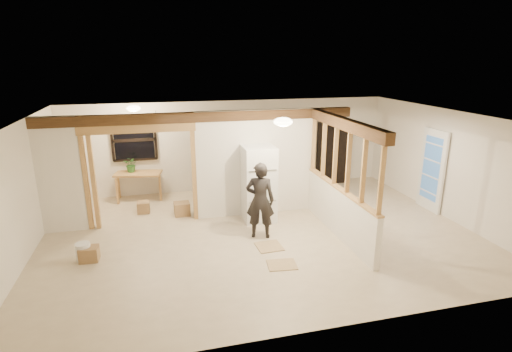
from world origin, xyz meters
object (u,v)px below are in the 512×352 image
object	(u,v)px
work_table	(139,186)
shop_vac	(80,201)
bookshelf	(333,153)
refrigerator	(259,184)
woman	(260,200)

from	to	relation	value
work_table	shop_vac	bearing A→B (deg)	-145.37
shop_vac	bookshelf	distance (m)	7.03
shop_vac	bookshelf	xyz separation A→B (m)	(6.97, 0.71, 0.65)
bookshelf	shop_vac	bearing A→B (deg)	-174.17
refrigerator	woman	size ratio (longest dim) A/B	1.07
refrigerator	woman	xyz separation A→B (m)	(-0.21, -0.92, -0.06)
work_table	bookshelf	size ratio (longest dim) A/B	0.64
woman	bookshelf	size ratio (longest dim) A/B	0.89
work_table	bookshelf	bearing A→B (deg)	13.36
refrigerator	bookshelf	distance (m)	3.62
woman	shop_vac	xyz separation A→B (m)	(-3.91, 2.44, -0.54)
shop_vac	bookshelf	size ratio (longest dim) A/B	0.29
refrigerator	bookshelf	size ratio (longest dim) A/B	0.95
woman	work_table	world-z (taller)	woman
woman	bookshelf	xyz separation A→B (m)	(3.06, 3.15, 0.11)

